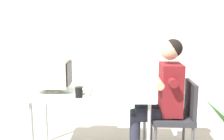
% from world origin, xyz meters
% --- Properties ---
extents(wall_back, '(8.00, 0.10, 3.00)m').
position_xyz_m(wall_back, '(0.30, 1.40, 1.50)').
color(wall_back, silver).
rests_on(wall_back, ground_plane).
extents(desk, '(1.35, 0.64, 0.73)m').
position_xyz_m(desk, '(0.00, 0.00, 0.67)').
color(desk, '#B7B7BC').
rests_on(desk, ground_plane).
extents(crt_monitor, '(0.36, 0.33, 0.36)m').
position_xyz_m(crt_monitor, '(-0.44, 0.03, 0.93)').
color(crt_monitor, beige).
rests_on(crt_monitor, desk).
extents(keyboard, '(0.15, 0.47, 0.03)m').
position_xyz_m(keyboard, '(-0.08, -0.00, 0.74)').
color(keyboard, beige).
rests_on(keyboard, desk).
extents(office_chair, '(0.45, 0.45, 0.86)m').
position_xyz_m(office_chair, '(0.95, -0.03, 0.50)').
color(office_chair, '#4C4C51').
rests_on(office_chair, ground_plane).
extents(person_seated, '(0.67, 0.55, 1.32)m').
position_xyz_m(person_seated, '(0.77, -0.03, 0.73)').
color(person_seated, maroon).
rests_on(person_seated, ground_plane).
extents(desk_mug, '(0.08, 0.09, 0.11)m').
position_xyz_m(desk_mug, '(-0.11, -0.22, 0.78)').
color(desk_mug, black).
rests_on(desk_mug, desk).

